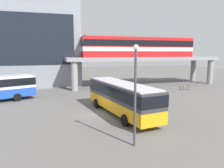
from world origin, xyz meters
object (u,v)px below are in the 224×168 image
train (139,46)px  bicycle_brown (107,89)px  bicycle_orange (185,88)px  station_building (8,45)px  bus_main (121,95)px  bicycle_green (123,90)px

train → bicycle_brown: 11.07m
bicycle_orange → train: bearing=124.9°
station_building → bus_main: bearing=-61.6°
bus_main → bicycle_green: bearing=69.1°
station_building → bicycle_brown: (16.17, -12.70, -7.24)m
train → bus_main: train is taller
bicycle_green → station_building: bearing=141.3°
station_building → bicycle_green: 24.45m
train → bicycle_green: (-5.46, -6.13, -6.93)m
station_building → bicycle_green: (18.23, -14.59, -7.24)m
train → bicycle_green: bearing=-131.7°
bicycle_orange → bicycle_green: (-10.53, 1.12, 0.00)m
station_building → bicycle_orange: station_building is taller
train → bicycle_brown: (-7.53, -4.23, -6.93)m
bus_main → train: bearing=60.7°
station_building → train: (23.70, -8.46, -0.31)m
station_building → train: station_building is taller
bicycle_brown → bicycle_orange: bearing=-13.5°
bicycle_green → bicycle_brown: size_ratio=0.98×
bicycle_green → bus_main: bearing=-110.9°
station_building → train: 25.17m
bicycle_brown → train: bearing=29.4°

